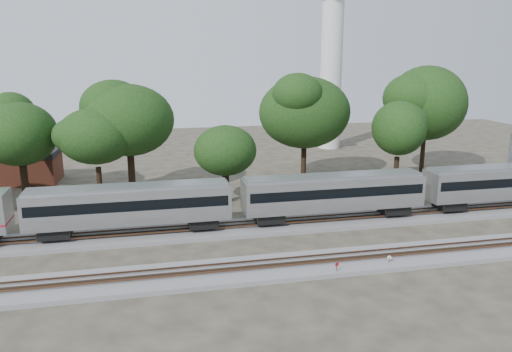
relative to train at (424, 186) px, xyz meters
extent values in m
plane|color=#383328|center=(-18.31, -6.00, -3.40)|extent=(160.00, 160.00, 0.00)
cube|color=slate|center=(-18.31, 0.00, -3.20)|extent=(160.00, 5.00, 0.40)
cube|color=brown|center=(-18.31, -0.72, -2.75)|extent=(160.00, 0.08, 0.15)
cube|color=brown|center=(-18.31, 0.72, -2.75)|extent=(160.00, 0.08, 0.15)
cube|color=slate|center=(-18.31, -10.00, -3.20)|extent=(160.00, 5.00, 0.40)
cube|color=brown|center=(-18.31, -10.72, -2.75)|extent=(160.00, 0.08, 0.15)
cube|color=brown|center=(-18.31, -9.28, -2.75)|extent=(160.00, 0.08, 0.15)
cube|color=silver|center=(-30.49, 0.00, -0.08)|extent=(18.79, 3.24, 3.24)
cube|color=black|center=(-30.49, 0.00, 0.24)|extent=(18.14, 3.29, 0.97)
cube|color=gray|center=(-30.49, 0.00, 1.59)|extent=(18.36, 2.59, 0.38)
cube|color=black|center=(-37.30, 0.00, -2.19)|extent=(2.81, 2.38, 0.97)
cube|color=black|center=(-23.69, 0.00, -2.19)|extent=(2.81, 2.38, 0.97)
cube|color=silver|center=(-10.26, 0.00, -0.08)|extent=(18.79, 3.24, 3.24)
cube|color=black|center=(-10.26, 0.00, 0.24)|extent=(18.14, 3.29, 0.97)
cube|color=gray|center=(-10.26, 0.00, 1.59)|extent=(18.36, 2.59, 0.38)
cube|color=black|center=(-17.06, 0.00, -2.19)|extent=(2.81, 2.38, 0.97)
cube|color=black|center=(-3.45, 0.00, -2.19)|extent=(2.81, 2.38, 0.97)
cube|color=silver|center=(9.98, 0.00, -0.08)|extent=(18.79, 3.24, 3.24)
cube|color=black|center=(9.98, 0.00, 0.24)|extent=(18.14, 3.29, 0.97)
cube|color=gray|center=(9.98, 0.00, 1.59)|extent=(18.36, 2.59, 0.38)
cube|color=black|center=(3.18, 0.00, -2.19)|extent=(2.81, 2.38, 0.97)
cylinder|color=#512D19|center=(-14.53, -12.06, -2.89)|extent=(0.07, 0.07, 1.02)
cylinder|color=#B90D1A|center=(-14.53, -12.06, -2.44)|extent=(0.35, 0.18, 0.36)
cylinder|color=#512D19|center=(-9.72, -11.43, -2.95)|extent=(0.06, 0.06, 0.91)
cylinder|color=silver|center=(-9.72, -11.43, -2.55)|extent=(0.31, 0.14, 0.32)
cube|color=#512D19|center=(-11.11, -11.79, -3.25)|extent=(0.57, 0.45, 0.30)
cylinder|color=silver|center=(4.84, 41.61, 10.35)|extent=(3.93, 3.93, 27.51)
cone|color=silver|center=(4.84, 41.61, -1.44)|extent=(6.29, 6.29, 3.93)
cube|color=gray|center=(12.75, 3.16, 0.66)|extent=(0.32, 0.32, 8.12)
cube|color=brown|center=(-45.30, 25.49, -1.62)|extent=(9.26, 6.72, 3.58)
cube|color=black|center=(-45.30, 25.49, 0.57)|extent=(9.47, 6.93, 0.80)
cylinder|color=black|center=(-43.01, 15.28, -1.21)|extent=(0.70, 0.70, 4.38)
ellipsoid|color=black|center=(-43.01, 15.28, 4.73)|extent=(8.26, 8.26, 7.02)
cylinder|color=black|center=(-34.35, 13.04, -1.26)|extent=(0.70, 0.70, 4.29)
ellipsoid|color=black|center=(-34.35, 13.04, 4.56)|extent=(8.09, 8.09, 6.87)
cylinder|color=black|center=(-30.70, 15.00, -0.86)|extent=(0.70, 0.70, 5.08)
ellipsoid|color=black|center=(-30.70, 15.00, 6.03)|extent=(9.58, 9.58, 8.14)
cylinder|color=black|center=(-19.87, 9.86, -1.72)|extent=(0.70, 0.70, 3.37)
ellipsoid|color=black|center=(-19.87, 9.86, 2.85)|extent=(6.35, 6.35, 5.40)
cylinder|color=black|center=(-7.80, 17.69, -0.84)|extent=(0.70, 0.70, 5.13)
ellipsoid|color=black|center=(-7.80, 17.69, 6.12)|extent=(9.67, 9.67, 8.22)
cylinder|color=black|center=(2.50, 10.93, -1.24)|extent=(0.70, 0.70, 4.32)
ellipsoid|color=black|center=(2.50, 10.93, 4.62)|extent=(8.15, 8.15, 6.93)
cylinder|color=black|center=(10.08, 17.53, -0.59)|extent=(0.70, 0.70, 5.62)
ellipsoid|color=black|center=(10.08, 17.53, 7.04)|extent=(10.61, 10.61, 9.02)
camera|label=1|loc=(-28.57, -46.28, 13.52)|focal=35.00mm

